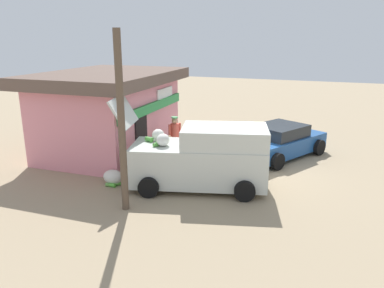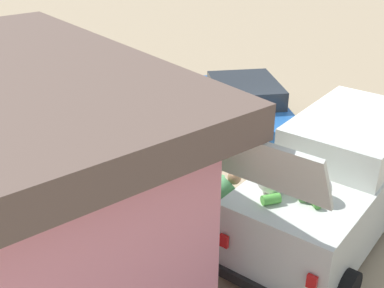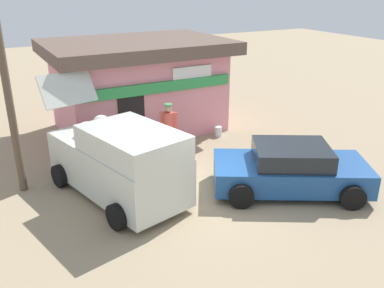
# 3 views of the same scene
# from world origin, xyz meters

# --- Properties ---
(ground_plane) EXTENTS (60.00, 60.00, 0.00)m
(ground_plane) POSITION_xyz_m (0.00, 0.00, 0.00)
(ground_plane) COLOR #9E896B
(storefront_bar) EXTENTS (6.56, 4.71, 3.33)m
(storefront_bar) POSITION_xyz_m (0.44, 5.93, 1.73)
(storefront_bar) COLOR pink
(storefront_bar) RESTS_ON ground_plane
(delivery_van) EXTENTS (2.96, 5.03, 2.89)m
(delivery_van) POSITION_xyz_m (-1.98, 1.06, 1.00)
(delivery_van) COLOR silver
(delivery_van) RESTS_ON ground_plane
(parked_sedan) EXTENTS (4.45, 3.60, 1.30)m
(parked_sedan) POSITION_xyz_m (2.18, -0.78, 0.62)
(parked_sedan) COLOR #1E4C8C
(parked_sedan) RESTS_ON ground_plane
(vendor_standing) EXTENTS (0.49, 0.47, 1.72)m
(vendor_standing) POSITION_xyz_m (0.33, 3.00, 0.99)
(vendor_standing) COLOR #726047
(vendor_standing) RESTS_ON ground_plane
(customer_bending) EXTENTS (0.61, 0.80, 1.38)m
(customer_bending) POSITION_xyz_m (-1.06, 2.95, 0.86)
(customer_bending) COLOR navy
(customer_bending) RESTS_ON ground_plane
(unloaded_banana_pile) EXTENTS (0.71, 0.82, 0.47)m
(unloaded_banana_pile) POSITION_xyz_m (-2.73, 3.94, 0.22)
(unloaded_banana_pile) COLOR silver
(unloaded_banana_pile) RESTS_ON ground_plane
(paint_bucket) EXTENTS (0.26, 0.26, 0.36)m
(paint_bucket) POSITION_xyz_m (2.64, 3.70, 0.18)
(paint_bucket) COLOR silver
(paint_bucket) RESTS_ON ground_plane
(utility_pole) EXTENTS (0.20, 0.20, 4.92)m
(utility_pole) POSITION_xyz_m (-4.25, 2.61, 2.46)
(utility_pole) COLOR brown
(utility_pole) RESTS_ON ground_plane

